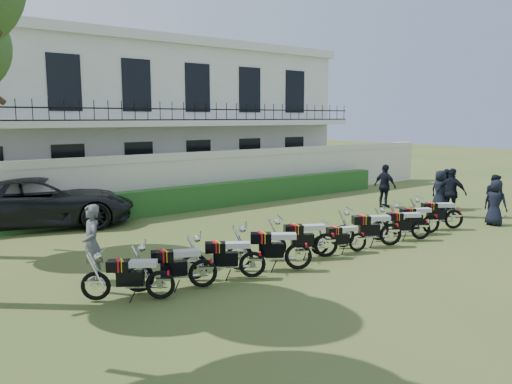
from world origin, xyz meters
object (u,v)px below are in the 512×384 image
Objects in this scene: motorcycle_5 at (358,237)px; motorcycle_8 at (431,219)px; motorcycle_9 at (454,214)px; officer_4 at (446,189)px; motorcycle_7 at (421,225)px; motorcycle_3 at (299,250)px; officer_1 at (494,196)px; motorcycle_1 at (203,266)px; motorcycle_6 at (391,229)px; motorcycle_2 at (252,258)px; officer_5 at (385,186)px; motorcycle_4 at (326,239)px; officer_3 at (440,190)px; officer_0 at (495,203)px; motorcycle_0 at (160,278)px; suv at (41,202)px; inspector at (92,244)px; officer_2 at (452,193)px.

motorcycle_5 is 0.90× the size of motorcycle_8.
officer_4 reaches higher than motorcycle_9.
motorcycle_5 is at bearing 116.18° from motorcycle_7.
motorcycle_3 is 10.40m from officer_1.
motorcycle_1 is at bearing 120.84° from motorcycle_9.
motorcycle_6 is 1.10× the size of motorcycle_7.
motorcycle_8 is at bearing -57.41° from motorcycle_2.
officer_1 is at bearing -156.87° from officer_5.
officer_1 is 0.99× the size of officer_4.
motorcycle_1 is at bearing 118.51° from motorcycle_4.
officer_3 is (11.30, 2.36, 0.32)m from motorcycle_2.
officer_0 is (10.26, -0.46, 0.31)m from motorcycle_2.
officer_3 is at bearing -46.43° from motorcycle_0.
officer_1 reaches higher than motorcycle_5.
motorcycle_2 is at bearing 121.55° from motorcycle_9.
motorcycle_5 is 7.92m from officer_1.
motorcycle_0 is 12.63m from officer_0.
motorcycle_2 is 1.08× the size of motorcycle_5.
motorcycle_9 is at bearing 69.04° from officer_0.
motorcycle_5 is 8.47m from officer_4.
motorcycle_9 is at bearing -69.58° from motorcycle_8.
motorcycle_6 is at bearing -59.54° from motorcycle_2.
motorcycle_8 is 1.10× the size of officer_1.
motorcycle_2 is at bearing 115.87° from motorcycle_8.
motorcycle_7 is 0.95× the size of motorcycle_9.
motorcycle_7 is 2.19m from motorcycle_9.
motorcycle_3 reaches higher than motorcycle_8.
officer_5 reaches higher than motorcycle_4.
suv is 3.79× the size of officer_1.
inspector reaches higher than motorcycle_6.
officer_1 reaches higher than motorcycle_6.
inspector reaches higher than motorcycle_8.
motorcycle_1 is 1.05× the size of motorcycle_9.
motorcycle_1 is at bearing 116.38° from motorcycle_2.
motorcycle_8 is 4.56m from officer_3.
inspector is (-5.70, 1.77, 0.39)m from motorcycle_4.
officer_0 is at bearing -55.52° from motorcycle_3.
motorcycle_1 is at bearing 109.14° from officer_5.
officer_4 is (4.52, 2.30, 0.34)m from motorcycle_8.
officer_1 is (7.91, 0.23, 0.39)m from motorcycle_5.
motorcycle_4 is at bearing 114.12° from motorcycle_8.
officer_5 reaches higher than motorcycle_1.
motorcycle_1 is 1.14× the size of officer_4.
motorcycle_6 is at bearing 80.89° from officer_0.
motorcycle_2 is 6.35m from motorcycle_7.
inspector is at bearing 54.54° from motorcycle_0.
motorcycle_7 is 9.68m from inspector.
motorcycle_6 is at bearing 123.47° from motorcycle_9.
motorcycle_0 is 4.98m from motorcycle_4.
officer_2 is (0.07, 1.71, 0.12)m from officer_0.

